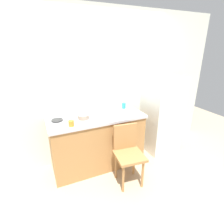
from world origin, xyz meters
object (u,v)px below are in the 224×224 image
Objects in this scene: refrigerator at (161,114)px; terracotta_bowl at (83,117)px; chair at (128,152)px; dish_tray at (112,115)px; hotplate at (57,120)px; cup_teal at (124,106)px; cup_orange at (71,123)px.

terracotta_bowl is at bearing -179.16° from refrigerator.
dish_tray is (-0.05, 0.46, 0.43)m from chair.
hotplate is (-1.90, 0.07, 0.19)m from refrigerator.
cup_teal reaches higher than hotplate.
terracotta_bowl is (-0.50, 0.53, 0.44)m from chair.
dish_tray is 0.85m from hotplate.
chair is at bearing -35.22° from hotplate.
refrigerator is at bearing 0.84° from terracotta_bowl.
cup_teal is (1.17, 0.09, 0.04)m from hotplate.
dish_tray is 0.43m from cup_teal.
cup_orange reaches higher than dish_tray.
hotplate is at bearing 178.02° from refrigerator.
chair is at bearing -46.93° from terracotta_bowl.
cup_orange is at bearing -140.32° from terracotta_bowl.
cup_orange is (0.16, -0.27, 0.03)m from hotplate.
cup_orange is at bearing -60.51° from hotplate.
refrigerator reaches higher than hotplate.
cup_teal is (0.79, 0.18, 0.02)m from terracotta_bowl.
cup_orange reaches higher than terracotta_bowl.
terracotta_bowl reaches higher than dish_tray.
dish_tray is at bearing -174.74° from refrigerator.
chair is 5.24× the size of hotplate.
dish_tray is 0.69m from cup_orange.
terracotta_bowl is at bearing 170.43° from dish_tray.
hotplate is 1.71× the size of cup_teal.
cup_orange reaches higher than chair.
terracotta_bowl is 0.39m from hotplate.
refrigerator is 1.91m from hotplate.
refrigerator reaches higher than cup_teal.
dish_tray is at bearing -9.57° from terracotta_bowl.
chair is at bearing -25.53° from cup_orange.
dish_tray is (-1.07, -0.10, 0.20)m from refrigerator.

